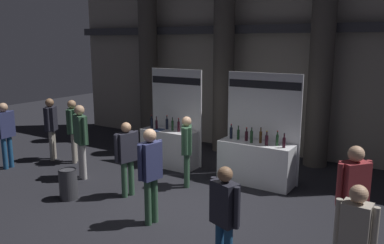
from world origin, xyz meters
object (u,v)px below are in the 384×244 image
Objects in this scene: visitor_0 at (353,192)px; visitor_8 at (224,212)px; exhibitor_booth_1 at (257,157)px; visitor_5 at (73,125)px; trash_bin at (68,184)px; visitor_1 at (81,135)px; visitor_7 at (150,168)px; visitor_4 at (355,238)px; visitor_9 at (51,123)px; visitor_3 at (127,153)px; visitor_6 at (5,130)px; exhibitor_booth_0 at (170,143)px; visitor_2 at (187,145)px.

visitor_0 is 1.11× the size of visitor_8.
visitor_5 is at bearing -166.47° from exhibitor_booth_1.
visitor_1 is (-0.73, 1.05, 0.75)m from trash_bin.
visitor_0 is at bearing 112.77° from visitor_7.
exhibitor_booth_1 is 1.43× the size of visitor_1.
visitor_8 is (4.04, -0.69, 0.62)m from trash_bin.
visitor_4 is 8.59m from visitor_9.
visitor_7 reaches higher than visitor_3.
visitor_6 is at bearing 169.66° from trash_bin.
exhibitor_booth_1 is 5.00m from visitor_5.
trash_bin is at bearing 147.91° from visitor_1.
exhibitor_booth_0 is 2.46m from exhibitor_booth_1.
visitor_3 is at bearing -78.24° from exhibitor_booth_0.
visitor_3 is 4.92m from visitor_4.
exhibitor_booth_0 reaches higher than visitor_0.
visitor_0 is 1.03× the size of visitor_9.
exhibitor_booth_0 is 5.13m from visitor_8.
visitor_9 is (-3.56, 0.89, 0.08)m from visitor_3.
visitor_9 is (-5.56, -1.31, 0.42)m from exhibitor_booth_1.
visitor_3 is 3.68m from visitor_9.
visitor_7 is (1.23, -0.75, 0.10)m from visitor_3.
visitor_1 reaches higher than visitor_9.
visitor_9 is at bearing -166.72° from exhibitor_booth_1.
visitor_5 is at bearing 136.03° from trash_bin.
visitor_1 reaches higher than visitor_6.
visitor_6 is 1.08× the size of visitor_8.
visitor_0 is at bearing -160.00° from visitor_1.
exhibitor_booth_1 is 1.59× the size of visitor_8.
visitor_1 is 2.59m from visitor_2.
visitor_3 is at bearing 174.64° from visitor_8.
visitor_3 is 3.93m from visitor_6.
visitor_6 is (-4.66, -1.40, 0.07)m from visitor_2.
visitor_0 is (5.44, 0.71, 0.75)m from trash_bin.
trash_bin is (-0.50, -3.00, -0.29)m from exhibitor_booth_0.
exhibitor_booth_1 is at bearing -114.57° from visitor_5.
trash_bin is 0.38× the size of visitor_5.
trash_bin is 5.76m from visitor_4.
exhibitor_booth_0 is 1.45× the size of visitor_7.
visitor_4 is (5.70, -0.52, 0.63)m from trash_bin.
visitor_0 is (2.49, -2.28, 0.46)m from exhibitor_booth_1.
visitor_9 reaches higher than visitor_2.
visitor_2 is 0.94× the size of visitor_6.
visitor_0 reaches higher than visitor_8.
trash_bin is at bearing -42.88° from visitor_0.
visitor_9 is (-0.72, -0.15, -0.00)m from visitor_5.
visitor_2 is 1.38m from visitor_3.
visitor_1 is 6.62m from visitor_4.
visitor_1 is at bearing -53.48° from visitor_0.
visitor_1 reaches higher than visitor_8.
visitor_6 is (-8.41, -0.17, -0.04)m from visitor_0.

